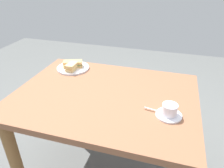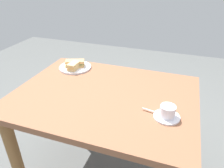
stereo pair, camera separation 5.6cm
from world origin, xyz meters
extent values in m
cube|color=brown|center=(0.00, 0.00, 0.74)|extent=(1.17, 0.88, 0.04)
cylinder|color=brown|center=(-0.50, -0.36, 0.36)|extent=(0.08, 0.08, 0.72)
cylinder|color=brown|center=(-0.50, 0.36, 0.36)|extent=(0.08, 0.08, 0.72)
cylinder|color=brown|center=(0.50, 0.36, 0.36)|extent=(0.08, 0.08, 0.72)
cylinder|color=white|center=(-0.36, 0.29, 0.77)|extent=(0.26, 0.26, 0.01)
cube|color=tan|center=(-0.36, 0.29, 0.79)|extent=(0.16, 0.12, 0.02)
cube|color=olive|center=(-0.36, 0.29, 0.80)|extent=(0.15, 0.11, 0.01)
cube|color=tan|center=(-0.36, 0.29, 0.82)|extent=(0.16, 0.12, 0.02)
cube|color=tan|center=(-0.35, 0.24, 0.79)|extent=(0.07, 0.12, 0.02)
cube|color=#E6C172|center=(-0.35, 0.24, 0.80)|extent=(0.06, 0.11, 0.01)
cube|color=tan|center=(-0.35, 0.24, 0.82)|extent=(0.07, 0.12, 0.02)
cylinder|color=white|center=(0.41, -0.12, 0.77)|extent=(0.14, 0.14, 0.01)
cylinder|color=white|center=(0.41, -0.12, 0.80)|extent=(0.08, 0.08, 0.06)
cylinder|color=#A06E52|center=(0.41, -0.12, 0.83)|extent=(0.07, 0.07, 0.01)
torus|color=white|center=(0.40, -0.08, 0.80)|extent=(0.01, 0.05, 0.05)
cube|color=silver|center=(0.31, -0.10, 0.77)|extent=(0.08, 0.02, 0.00)
ellipsoid|color=silver|center=(0.35, -0.11, 0.78)|extent=(0.03, 0.02, 0.01)
camera|label=1|loc=(0.38, -1.11, 1.48)|focal=33.97mm
camera|label=2|loc=(0.43, -1.09, 1.48)|focal=33.97mm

